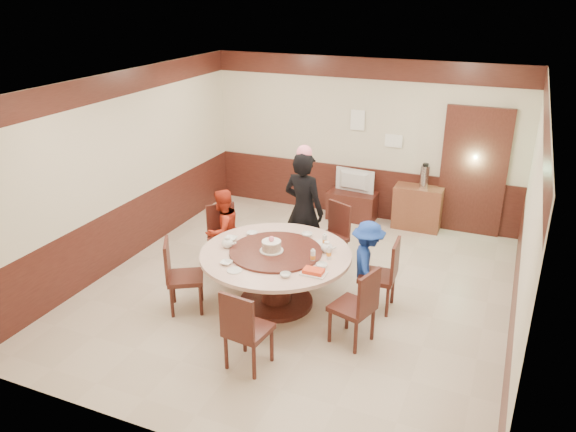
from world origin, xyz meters
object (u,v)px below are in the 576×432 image
at_px(birthday_cake, 271,246).
at_px(thermos, 425,177).
at_px(banquet_table, 276,268).
at_px(tv_stand, 352,206).
at_px(person_red, 223,231).
at_px(person_standing, 304,210).
at_px(person_blue, 367,264).
at_px(side_cabinet, 417,208).
at_px(television, 353,181).
at_px(shrimp_platter, 314,272).

height_order(birthday_cake, thermos, thermos).
bearing_deg(banquet_table, tv_stand, 88.90).
height_order(person_red, tv_stand, person_red).
relative_size(banquet_table, tv_stand, 2.27).
distance_m(person_standing, person_blue, 1.38).
bearing_deg(banquet_table, person_standing, 93.92).
bearing_deg(banquet_table, birthday_cake, -140.66).
bearing_deg(banquet_table, thermos, 68.41).
distance_m(birthday_cake, thermos, 3.52).
xyz_separation_m(person_red, side_cabinet, (2.32, 2.63, -0.24)).
xyz_separation_m(birthday_cake, television, (0.10, 3.24, -0.14)).
bearing_deg(birthday_cake, person_standing, 91.76).
distance_m(person_blue, shrimp_platter, 0.96).
xyz_separation_m(person_standing, tv_stand, (0.14, 2.03, -0.63)).
distance_m(person_red, person_blue, 2.19).
height_order(person_standing, person_blue, person_standing).
bearing_deg(television, shrimp_platter, 105.35).
bearing_deg(shrimp_platter, birthday_cake, 155.13).
distance_m(person_blue, birthday_cake, 1.26).
xyz_separation_m(person_blue, birthday_cake, (-1.12, -0.51, 0.27)).
height_order(banquet_table, side_cabinet, banquet_table).
distance_m(person_blue, tv_stand, 2.93).
height_order(banquet_table, thermos, thermos).
bearing_deg(television, thermos, -172.57).
height_order(banquet_table, person_red, person_red).
bearing_deg(birthday_cake, person_blue, 24.49).
relative_size(person_standing, person_red, 1.43).
height_order(banquet_table, shrimp_platter, shrimp_platter).
distance_m(person_red, side_cabinet, 3.52).
bearing_deg(side_cabinet, television, -178.50).
xyz_separation_m(birthday_cake, shrimp_platter, (0.69, -0.32, -0.07)).
height_order(person_red, thermos, person_red).
relative_size(person_red, birthday_cake, 4.10).
xyz_separation_m(person_standing, person_red, (-1.03, -0.57, -0.26)).
distance_m(person_standing, person_red, 1.21).
xyz_separation_m(person_blue, television, (-1.02, 2.73, 0.13)).
relative_size(person_blue, thermos, 3.04).
distance_m(banquet_table, shrimp_platter, 0.78).
height_order(person_standing, thermos, person_standing).
distance_m(banquet_table, person_blue, 1.18).
height_order(person_standing, shrimp_platter, person_standing).
relative_size(shrimp_platter, tv_stand, 0.35).
relative_size(person_red, thermos, 3.26).
bearing_deg(tv_stand, banquet_table, -91.10).
xyz_separation_m(person_standing, shrimp_platter, (0.73, -1.53, -0.10)).
bearing_deg(person_blue, side_cabinet, -26.06).
relative_size(person_red, side_cabinet, 1.55).
height_order(television, side_cabinet, television).
xyz_separation_m(person_red, person_blue, (2.19, -0.12, -0.04)).
distance_m(person_standing, birthday_cake, 1.21).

